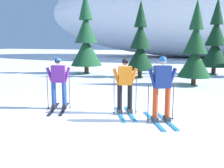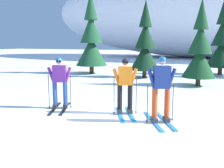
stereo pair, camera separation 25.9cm
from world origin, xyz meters
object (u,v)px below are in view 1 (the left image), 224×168
at_px(skier_orange_jacket, 125,85).
at_px(skier_navy_jacket, 162,88).
at_px(pine_tree_center_left, 140,46).
at_px(pine_tree_center_right, 215,43).
at_px(pine_tree_far_left, 86,40).
at_px(pine_tree_center, 195,50).
at_px(skier_purple_jacket, 59,82).

bearing_deg(skier_orange_jacket, skier_navy_jacket, -18.88).
distance_m(pine_tree_center_left, pine_tree_center_right, 5.59).
distance_m(pine_tree_far_left, pine_tree_center_right, 8.93).
xyz_separation_m(skier_orange_jacket, pine_tree_center_right, (2.70, 11.62, 1.27)).
height_order(skier_orange_jacket, pine_tree_center_left, pine_tree_center_left).
relative_size(skier_orange_jacket, pine_tree_center_left, 0.36).
bearing_deg(pine_tree_center, pine_tree_center_left, 150.65).
xyz_separation_m(skier_navy_jacket, pine_tree_center, (0.47, 6.68, 0.84)).
bearing_deg(pine_tree_far_left, skier_purple_jacket, -68.52).
height_order(skier_navy_jacket, pine_tree_center_right, pine_tree_center_right).
relative_size(skier_orange_jacket, pine_tree_center, 0.40).
distance_m(skier_navy_jacket, pine_tree_center, 6.75).
height_order(skier_navy_jacket, pine_tree_far_left, pine_tree_far_left).
height_order(skier_purple_jacket, pine_tree_center_left, pine_tree_center_left).
xyz_separation_m(pine_tree_center_left, pine_tree_center_right, (4.39, 3.46, 0.18)).
distance_m(pine_tree_far_left, pine_tree_center, 7.81).
relative_size(skier_purple_jacket, pine_tree_center_right, 0.33).
xyz_separation_m(skier_orange_jacket, pine_tree_center, (1.67, 6.27, 0.91)).
height_order(skier_orange_jacket, skier_purple_jacket, skier_orange_jacket).
distance_m(skier_orange_jacket, skier_purple_jacket, 2.24).
bearing_deg(pine_tree_center_right, skier_navy_jacket, -97.10).
bearing_deg(skier_purple_jacket, pine_tree_center_right, 67.46).
xyz_separation_m(pine_tree_center_left, pine_tree_center, (3.37, -1.89, -0.19)).
distance_m(skier_orange_jacket, pine_tree_far_left, 10.50).
xyz_separation_m(skier_purple_jacket, pine_tree_center_right, (4.92, 11.85, 1.27)).
bearing_deg(skier_purple_jacket, pine_tree_far_left, 111.48).
height_order(skier_orange_jacket, pine_tree_far_left, pine_tree_far_left).
bearing_deg(pine_tree_center_left, skier_navy_jacket, -71.34).
height_order(pine_tree_far_left, pine_tree_center_left, pine_tree_far_left).
relative_size(skier_purple_jacket, pine_tree_center, 0.40).
xyz_separation_m(skier_orange_jacket, pine_tree_center_left, (-1.70, 8.16, 1.09)).
distance_m(skier_purple_jacket, pine_tree_center_left, 8.48).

